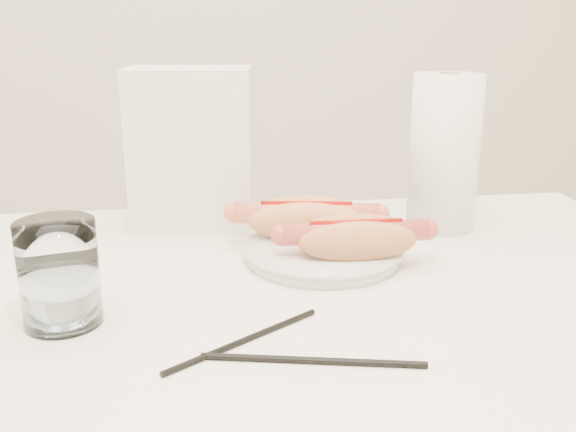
{
  "coord_description": "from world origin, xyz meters",
  "views": [
    {
      "loc": [
        -0.06,
        -0.67,
        1.06
      ],
      "look_at": [
        0.05,
        0.1,
        0.82
      ],
      "focal_mm": 40.29,
      "sensor_mm": 36.0,
      "label": 1
    }
  ],
  "objects": [
    {
      "name": "navy_napkin",
      "position": [
        0.13,
        0.22,
        0.75
      ],
      "size": [
        0.15,
        0.15,
        0.01
      ],
      "primitive_type": "cube",
      "rotation": [
        0.0,
        0.0,
        0.12
      ],
      "color": "#14133C",
      "rests_on": "table"
    },
    {
      "name": "chopstick_near",
      "position": [
        -0.02,
        -0.09,
        0.75
      ],
      "size": [
        0.16,
        0.11,
        0.01
      ],
      "primitive_type": "cylinder",
      "rotation": [
        0.0,
        1.57,
        0.6
      ],
      "color": "black",
      "rests_on": "table"
    },
    {
      "name": "water_glass",
      "position": [
        -0.21,
        -0.02,
        0.81
      ],
      "size": [
        0.08,
        0.08,
        0.11
      ],
      "primitive_type": "cylinder",
      "color": "silver",
      "rests_on": "table"
    },
    {
      "name": "hotdog_left",
      "position": [
        0.09,
        0.17,
        0.79
      ],
      "size": [
        0.2,
        0.1,
        0.06
      ],
      "rotation": [
        0.0,
        0.0,
        -0.16
      ],
      "color": "#DC8E58",
      "rests_on": "plate"
    },
    {
      "name": "table",
      "position": [
        0.0,
        0.0,
        0.69
      ],
      "size": [
        1.2,
        0.8,
        0.75
      ],
      "color": "white",
      "rests_on": "ground"
    },
    {
      "name": "napkin_box",
      "position": [
        -0.07,
        0.3,
        0.87
      ],
      "size": [
        0.19,
        0.12,
        0.24
      ],
      "primitive_type": "cube",
      "rotation": [
        0.0,
        0.0,
        -0.13
      ],
      "color": "silver",
      "rests_on": "table"
    },
    {
      "name": "paper_towel_roll",
      "position": [
        0.31,
        0.24,
        0.87
      ],
      "size": [
        0.12,
        0.12,
        0.23
      ],
      "primitive_type": "cylinder",
      "rotation": [
        0.0,
        0.0,
        -0.23
      ],
      "color": "white",
      "rests_on": "table"
    },
    {
      "name": "chopstick_far",
      "position": [
        0.04,
        -0.14,
        0.75
      ],
      "size": [
        0.21,
        0.05,
        0.01
      ],
      "primitive_type": "cylinder",
      "rotation": [
        0.0,
        1.57,
        -0.22
      ],
      "color": "black",
      "rests_on": "table"
    },
    {
      "name": "hotdog_right",
      "position": [
        0.14,
        0.09,
        0.79
      ],
      "size": [
        0.19,
        0.08,
        0.05
      ],
      "rotation": [
        0.0,
        0.0,
        -0.02
      ],
      "color": "#CC7F4F",
      "rests_on": "plate"
    },
    {
      "name": "plate",
      "position": [
        0.1,
        0.12,
        0.76
      ],
      "size": [
        0.23,
        0.23,
        0.02
      ],
      "primitive_type": "cylinder",
      "rotation": [
        0.0,
        0.0,
        -0.14
      ],
      "color": "silver",
      "rests_on": "table"
    }
  ]
}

